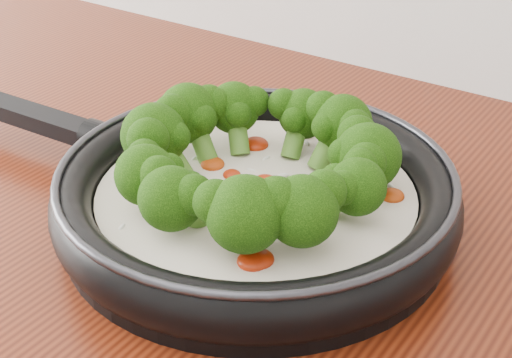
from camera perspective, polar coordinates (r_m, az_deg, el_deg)
The scene contains 1 object.
skillet at distance 0.68m, azimuth -0.28°, elevation -0.60°, with size 0.58×0.38×0.11m.
Camera 1 is at (0.38, 0.61, 1.29)m, focal length 53.04 mm.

